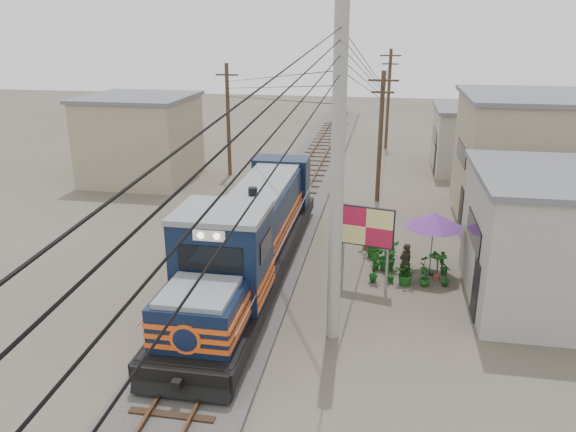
% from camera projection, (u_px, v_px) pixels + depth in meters
% --- Properties ---
extents(ground, '(120.00, 120.00, 0.00)m').
position_uv_depth(ground, '(229.00, 318.00, 18.68)').
color(ground, '#473F35').
rests_on(ground, ground).
extents(ballast, '(3.60, 70.00, 0.16)m').
position_uv_depth(ballast, '(284.00, 218.00, 27.96)').
color(ballast, '#595651').
rests_on(ballast, ground).
extents(track, '(1.15, 70.00, 0.12)m').
position_uv_depth(track, '(284.00, 215.00, 27.90)').
color(track, '#51331E').
rests_on(track, ground).
extents(locomotive, '(2.82, 15.32, 3.80)m').
position_uv_depth(locomotive, '(250.00, 238.00, 21.00)').
color(locomotive, black).
rests_on(locomotive, ground).
extents(utility_pole_main, '(0.40, 0.40, 10.00)m').
position_uv_depth(utility_pole_main, '(337.00, 182.00, 16.01)').
color(utility_pole_main, '#9E9B93').
rests_on(utility_pole_main, ground).
extents(wooden_pole_mid, '(1.60, 0.24, 7.00)m').
position_uv_depth(wooden_pole_mid, '(380.00, 135.00, 29.77)').
color(wooden_pole_mid, '#4C3826').
rests_on(wooden_pole_mid, ground).
extents(wooden_pole_far, '(1.60, 0.24, 7.50)m').
position_uv_depth(wooden_pole_far, '(388.00, 97.00, 42.67)').
color(wooden_pole_far, '#4C3826').
rests_on(wooden_pole_far, ground).
extents(wooden_pole_left, '(1.60, 0.24, 7.00)m').
position_uv_depth(wooden_pole_left, '(228.00, 118.00, 35.06)').
color(wooden_pole_left, '#4C3826').
rests_on(wooden_pole_left, ground).
extents(power_lines, '(9.65, 19.00, 3.30)m').
position_uv_depth(power_lines, '(274.00, 65.00, 24.14)').
color(power_lines, black).
rests_on(power_lines, ground).
extents(shophouse_mid, '(8.40, 7.35, 6.20)m').
position_uv_depth(shophouse_mid, '(548.00, 160.00, 26.78)').
color(shophouse_mid, gray).
rests_on(shophouse_mid, ground).
extents(shophouse_back, '(6.30, 6.30, 4.20)m').
position_uv_depth(shophouse_back, '(482.00, 139.00, 36.66)').
color(shophouse_back, '#9A968C').
rests_on(shophouse_back, ground).
extents(shophouse_left, '(6.30, 6.30, 5.20)m').
position_uv_depth(shophouse_left, '(141.00, 138.00, 34.37)').
color(shophouse_left, gray).
rests_on(shophouse_left, ground).
extents(billboard, '(2.02, 0.56, 3.15)m').
position_uv_depth(billboard, '(366.00, 229.00, 20.07)').
color(billboard, '#99999E').
rests_on(billboard, ground).
extents(market_umbrella, '(2.74, 2.74, 2.51)m').
position_uv_depth(market_umbrella, '(434.00, 220.00, 21.28)').
color(market_umbrella, black).
rests_on(market_umbrella, ground).
extents(vendor, '(0.66, 0.63, 1.52)m').
position_uv_depth(vendor, '(405.00, 262.00, 21.13)').
color(vendor, black).
rests_on(vendor, ground).
extents(plant_nursery, '(3.58, 3.50, 1.11)m').
position_uv_depth(plant_nursery, '(393.00, 259.00, 22.13)').
color(plant_nursery, '#175217').
rests_on(plant_nursery, ground).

